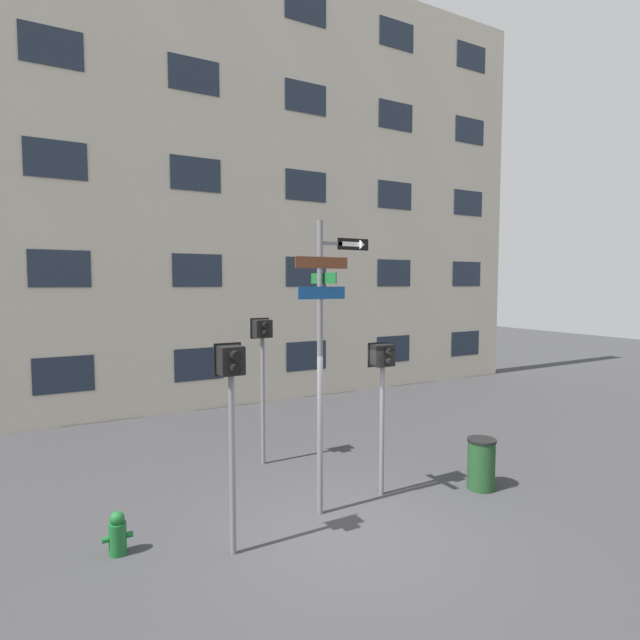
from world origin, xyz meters
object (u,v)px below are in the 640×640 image
(pedestrian_signal_across, at_px, (263,351))
(pedestrian_signal_right, at_px, (383,376))
(trash_bin, at_px, (481,464))
(street_sign_pole, at_px, (324,341))
(pedestrian_signal_left, at_px, (232,391))
(fire_hydrant, at_px, (118,534))

(pedestrian_signal_across, bearing_deg, pedestrian_signal_right, -62.72)
(pedestrian_signal_across, bearing_deg, trash_bin, -46.06)
(pedestrian_signal_right, xyz_separation_m, trash_bin, (1.68, -0.65, -1.61))
(street_sign_pole, bearing_deg, pedestrian_signal_right, 5.82)
(street_sign_pole, relative_size, pedestrian_signal_right, 1.75)
(street_sign_pole, distance_m, pedestrian_signal_left, 1.79)
(street_sign_pole, xyz_separation_m, fire_hydrant, (-3.00, 0.28, -2.45))
(pedestrian_signal_across, height_order, trash_bin, pedestrian_signal_across)
(street_sign_pole, xyz_separation_m, pedestrian_signal_right, (1.20, 0.12, -0.68))
(pedestrian_signal_left, xyz_separation_m, fire_hydrant, (-1.36, 0.74, -1.92))
(trash_bin, bearing_deg, pedestrian_signal_right, 158.85)
(pedestrian_signal_right, bearing_deg, street_sign_pole, -174.18)
(street_sign_pole, relative_size, fire_hydrant, 7.79)
(street_sign_pole, relative_size, trash_bin, 5.10)
(pedestrian_signal_right, bearing_deg, trash_bin, -21.15)
(fire_hydrant, height_order, trash_bin, trash_bin)
(fire_hydrant, relative_size, trash_bin, 0.66)
(pedestrian_signal_left, xyz_separation_m, trash_bin, (4.52, -0.06, -1.75))
(pedestrian_signal_right, bearing_deg, pedestrian_signal_across, 117.28)
(pedestrian_signal_left, bearing_deg, trash_bin, -0.79)
(street_sign_pole, height_order, trash_bin, street_sign_pole)
(pedestrian_signal_left, distance_m, pedestrian_signal_right, 2.91)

